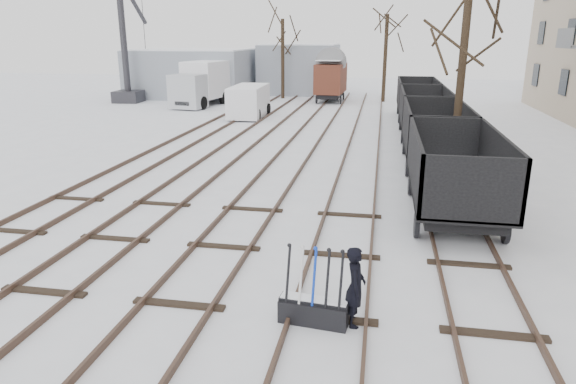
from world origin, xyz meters
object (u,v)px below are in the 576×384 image
object	(u,v)px
worker	(355,286)
box_van_wagon	(331,77)
crane	(127,68)
lorry	(205,83)
ground_frame	(314,309)
freight_wagon_a	(453,185)
panel_van	(249,101)

from	to	relation	value
worker	box_van_wagon	bearing A→B (deg)	5.17
worker	crane	world-z (taller)	crane
box_van_wagon	lorry	size ratio (longest dim) A/B	0.60
ground_frame	worker	distance (m)	0.90
freight_wagon_a	ground_frame	bearing A→B (deg)	-115.85
freight_wagon_a	lorry	distance (m)	28.33
lorry	crane	bearing A→B (deg)	-178.25
ground_frame	box_van_wagon	size ratio (longest dim) A/B	0.33
worker	box_van_wagon	distance (m)	34.24
panel_van	crane	size ratio (longest dim) A/B	0.46
ground_frame	box_van_wagon	world-z (taller)	box_van_wagon
worker	freight_wagon_a	bearing A→B (deg)	-22.17
freight_wagon_a	lorry	world-z (taller)	lorry
lorry	crane	distance (m)	6.85
freight_wagon_a	crane	xyz separation A→B (m)	(-22.60, 24.22, 1.78)
ground_frame	panel_van	distance (m)	25.87
ground_frame	freight_wagon_a	bearing A→B (deg)	70.69
worker	panel_van	distance (m)	26.00
crane	freight_wagon_a	bearing A→B (deg)	-51.01
freight_wagon_a	lorry	bearing A→B (deg)	124.07
ground_frame	freight_wagon_a	xyz separation A→B (m)	(3.26, 6.73, 0.67)
worker	panel_van	xyz separation A→B (m)	(-8.40, 24.60, 0.30)
box_van_wagon	crane	distance (m)	16.47
ground_frame	worker	bearing A→B (deg)	14.13
freight_wagon_a	crane	world-z (taller)	crane
panel_van	worker	bearing A→B (deg)	-73.48
freight_wagon_a	box_van_wagon	bearing A→B (deg)	103.25
worker	freight_wagon_a	distance (m)	7.09
worker	panel_van	world-z (taller)	panel_van
crane	worker	bearing A→B (deg)	-60.95
box_van_wagon	crane	bearing A→B (deg)	-166.28
crane	box_van_wagon	bearing A→B (deg)	6.99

